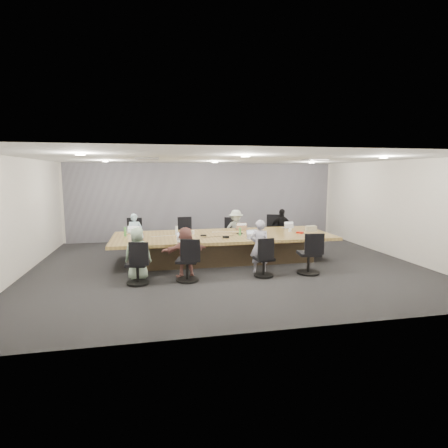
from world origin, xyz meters
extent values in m
cube|color=black|center=(0.00, 0.00, 0.00)|extent=(10.00, 8.00, 0.00)
cube|color=white|center=(0.00, 0.00, 2.80)|extent=(10.00, 8.00, 0.00)
cube|color=beige|center=(0.00, 4.00, 1.40)|extent=(10.00, 0.00, 2.80)
cube|color=beige|center=(0.00, -4.00, 1.40)|extent=(10.00, 0.00, 2.80)
cube|color=beige|center=(-5.00, 0.00, 1.40)|extent=(0.00, 8.00, 2.80)
cube|color=beige|center=(5.00, 0.00, 1.40)|extent=(0.00, 8.00, 2.80)
cube|color=gray|center=(0.00, 3.92, 1.40)|extent=(9.80, 0.04, 2.80)
cube|color=#423323|center=(0.00, 0.50, 0.33)|extent=(4.80, 1.40, 0.66)
cube|color=olive|center=(0.00, 0.50, 0.70)|extent=(6.00, 2.20, 0.08)
imported|color=#ABD4EB|center=(-2.46, 1.85, 0.61)|extent=(0.47, 0.33, 1.23)
cube|color=#B2B2B7|center=(-2.46, 1.30, 0.75)|extent=(0.37, 0.28, 0.02)
imported|color=#9BA69D|center=(0.68, 1.85, 0.64)|extent=(0.83, 0.48, 1.28)
cube|color=#8C6647|center=(0.68, 1.30, 0.75)|extent=(0.33, 0.24, 0.02)
imported|color=black|center=(2.21, 1.85, 0.64)|extent=(0.75, 0.32, 1.28)
cube|color=#B2B2B7|center=(2.21, 1.30, 0.75)|extent=(0.34, 0.25, 0.02)
imported|color=#8BA790|center=(-2.26, -0.85, 0.61)|extent=(0.64, 0.46, 1.22)
cube|color=#8C6647|center=(-2.26, -0.30, 0.75)|extent=(0.34, 0.25, 0.02)
imported|color=brown|center=(-1.17, -0.85, 0.60)|extent=(1.16, 0.61, 1.19)
cube|color=#B2B2B7|center=(-1.17, -0.30, 0.75)|extent=(0.31, 0.21, 0.02)
imported|color=#A09EB6|center=(0.63, -0.85, 0.66)|extent=(0.54, 0.42, 1.31)
cube|color=#B2B2B7|center=(0.63, -0.30, 0.75)|extent=(0.34, 0.25, 0.02)
cylinder|color=#4EA24A|center=(-2.65, 0.77, 0.87)|extent=(0.09, 0.09, 0.25)
cylinder|color=#4EA24A|center=(0.41, 0.24, 0.85)|extent=(0.08, 0.08, 0.22)
cylinder|color=silver|center=(-1.27, 0.74, 0.86)|extent=(0.09, 0.09, 0.25)
cylinder|color=white|center=(-0.82, 0.73, 0.79)|extent=(0.09, 0.09, 0.10)
cylinder|color=white|center=(2.00, 0.57, 0.79)|extent=(0.10, 0.10, 0.10)
cylinder|color=brown|center=(-2.38, 0.34, 0.80)|extent=(0.11, 0.11, 0.11)
cube|color=black|center=(-0.57, 0.40, 0.76)|extent=(0.16, 0.12, 0.03)
cube|color=black|center=(0.46, 0.49, 0.75)|extent=(0.16, 0.14, 0.03)
cube|color=black|center=(-0.04, -0.06, 0.77)|extent=(0.18, 0.09, 0.06)
cube|color=#A29C82|center=(2.65, 0.55, 0.82)|extent=(0.30, 0.20, 0.16)
cube|color=red|center=(2.18, 0.27, 0.76)|extent=(0.22, 0.22, 0.04)
camera|label=1|loc=(-1.89, -8.86, 2.41)|focal=28.00mm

